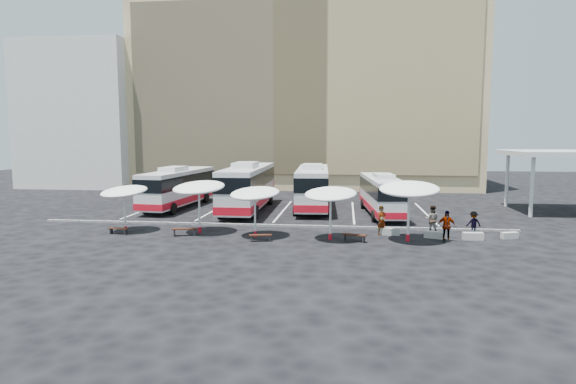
# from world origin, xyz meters

# --- Properties ---
(ground) EXTENTS (120.00, 120.00, 0.00)m
(ground) POSITION_xyz_m (0.00, 0.00, 0.00)
(ground) COLOR black
(ground) RESTS_ON ground
(sandstone_building) EXTENTS (42.00, 18.25, 29.60)m
(sandstone_building) POSITION_xyz_m (0.00, 31.87, 12.63)
(sandstone_building) COLOR tan
(sandstone_building) RESTS_ON ground
(apartment_block) EXTENTS (14.00, 14.00, 18.00)m
(apartment_block) POSITION_xyz_m (-28.00, 28.00, 9.00)
(apartment_block) COLOR silver
(apartment_block) RESTS_ON ground
(service_canopy) EXTENTS (10.00, 8.00, 5.20)m
(service_canopy) POSITION_xyz_m (24.00, 10.00, 4.87)
(service_canopy) COLOR silver
(service_canopy) RESTS_ON ground
(curb_divider) EXTENTS (34.00, 0.25, 0.15)m
(curb_divider) POSITION_xyz_m (0.00, 0.50, 0.07)
(curb_divider) COLOR black
(curb_divider) RESTS_ON ground
(bay_lines) EXTENTS (24.15, 12.00, 0.01)m
(bay_lines) POSITION_xyz_m (0.00, 8.00, 0.01)
(bay_lines) COLOR white
(bay_lines) RESTS_ON ground
(bus_0) EXTENTS (3.48, 11.97, 3.75)m
(bus_0) POSITION_xyz_m (-9.61, 8.68, 1.91)
(bus_0) COLOR silver
(bus_0) RESTS_ON ground
(bus_1) EXTENTS (3.32, 13.41, 4.24)m
(bus_1) POSITION_xyz_m (-3.03, 7.62, 2.17)
(bus_1) COLOR silver
(bus_1) RESTS_ON ground
(bus_2) EXTENTS (3.39, 12.75, 4.01)m
(bus_2) POSITION_xyz_m (2.42, 9.55, 2.05)
(bus_2) COLOR silver
(bus_2) RESTS_ON ground
(bus_3) EXTENTS (3.25, 10.95, 3.43)m
(bus_3) POSITION_xyz_m (8.26, 6.83, 1.75)
(bus_3) COLOR silver
(bus_3) RESTS_ON ground
(sunshade_0) EXTENTS (3.95, 3.98, 3.19)m
(sunshade_0) POSITION_xyz_m (-9.40, -2.49, 2.71)
(sunshade_0) COLOR silver
(sunshade_0) RESTS_ON ground
(sunshade_1) EXTENTS (4.25, 4.28, 3.56)m
(sunshade_1) POSITION_xyz_m (-4.28, -2.32, 3.02)
(sunshade_1) COLOR silver
(sunshade_1) RESTS_ON ground
(sunshade_2) EXTENTS (3.99, 4.02, 3.28)m
(sunshade_2) POSITION_xyz_m (-0.38, -3.13, 2.79)
(sunshade_2) COLOR silver
(sunshade_2) RESTS_ON ground
(sunshade_3) EXTENTS (3.90, 3.93, 3.36)m
(sunshade_3) POSITION_xyz_m (4.42, -3.44, 2.85)
(sunshade_3) COLOR silver
(sunshade_3) RESTS_ON ground
(sunshade_4) EXTENTS (4.19, 4.23, 3.78)m
(sunshade_4) POSITION_xyz_m (9.16, -3.31, 3.21)
(sunshade_4) COLOR silver
(sunshade_4) RESTS_ON ground
(wood_bench_0) EXTENTS (1.36, 0.48, 0.41)m
(wood_bench_0) POSITION_xyz_m (-9.44, -3.40, 0.31)
(wood_bench_0) COLOR black
(wood_bench_0) RESTS_ON ground
(wood_bench_1) EXTENTS (1.63, 0.78, 0.48)m
(wood_bench_1) POSITION_xyz_m (-4.98, -3.38, 0.37)
(wood_bench_1) COLOR black
(wood_bench_1) RESTS_ON ground
(wood_bench_2) EXTENTS (1.42, 0.64, 0.42)m
(wood_bench_2) POSITION_xyz_m (0.19, -4.45, 0.32)
(wood_bench_2) COLOR black
(wood_bench_2) RESTS_ON ground
(wood_bench_3) EXTENTS (1.54, 0.84, 0.46)m
(wood_bench_3) POSITION_xyz_m (5.90, -3.81, 0.35)
(wood_bench_3) COLOR black
(wood_bench_3) RESTS_ON ground
(conc_bench_0) EXTENTS (1.23, 0.53, 0.45)m
(conc_bench_0) POSITION_xyz_m (8.27, -1.54, 0.22)
(conc_bench_0) COLOR #999994
(conc_bench_0) RESTS_ON ground
(conc_bench_1) EXTENTS (1.23, 0.81, 0.44)m
(conc_bench_1) POSITION_xyz_m (10.89, -2.26, 0.22)
(conc_bench_1) COLOR #999994
(conc_bench_1) RESTS_ON ground
(conc_bench_2) EXTENTS (1.25, 0.47, 0.46)m
(conc_bench_2) POSITION_xyz_m (13.22, -2.44, 0.23)
(conc_bench_2) COLOR #999994
(conc_bench_2) RESTS_ON ground
(conc_bench_3) EXTENTS (1.13, 0.71, 0.40)m
(conc_bench_3) POSITION_xyz_m (15.60, -1.77, 0.20)
(conc_bench_3) COLOR #999994
(conc_bench_3) RESTS_ON ground
(passenger_0) EXTENTS (0.83, 0.79, 1.91)m
(passenger_0) POSITION_xyz_m (7.70, -1.58, 0.95)
(passenger_0) COLOR black
(passenger_0) RESTS_ON ground
(passenger_1) EXTENTS (1.04, 0.89, 1.86)m
(passenger_1) POSITION_xyz_m (11.03, -0.68, 0.93)
(passenger_1) COLOR black
(passenger_1) RESTS_ON ground
(passenger_2) EXTENTS (1.13, 0.51, 1.91)m
(passenger_2) POSITION_xyz_m (11.46, -3.09, 0.95)
(passenger_2) COLOR black
(passenger_2) RESTS_ON ground
(passenger_3) EXTENTS (1.10, 0.77, 1.56)m
(passenger_3) POSITION_xyz_m (13.60, -0.91, 0.78)
(passenger_3) COLOR black
(passenger_3) RESTS_ON ground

